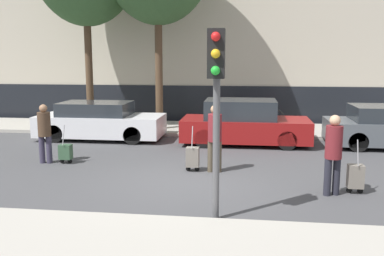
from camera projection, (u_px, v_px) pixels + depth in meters
ground_plane at (181, 181)px, 9.89m from camera, size 80.00×80.00×0.00m
sidewalk_near at (142, 250)px, 6.21m from camera, size 28.00×2.50×0.12m
sidewalk_far at (208, 129)px, 16.73m from camera, size 28.00×3.00×0.12m
parked_car_0 at (100, 122)px, 14.88m from camera, size 4.31×1.78×1.29m
parked_car_1 at (244, 124)px, 14.03m from camera, size 4.15×1.82×1.46m
pedestrian_left at (44, 130)px, 11.44m from camera, size 0.35×0.34×1.60m
trolley_left at (66, 152)px, 11.49m from camera, size 0.34×0.29×1.06m
pedestrian_center at (215, 134)px, 10.53m from camera, size 0.35×0.34×1.68m
trolley_center at (193, 157)px, 10.69m from camera, size 0.34×0.29×1.15m
pedestrian_right at (333, 150)px, 8.74m from camera, size 0.34×0.34×1.68m
trolley_right at (355, 176)px, 8.96m from camera, size 0.34×0.29×1.15m
traffic_light at (216, 86)px, 7.07m from camera, size 0.28×0.47×3.29m
parked_bicycle at (262, 118)px, 16.72m from camera, size 1.77×0.06×0.96m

